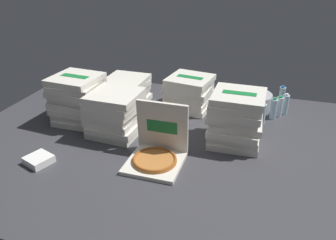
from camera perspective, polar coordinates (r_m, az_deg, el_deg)
The scene contains 16 objects.
ground_plane at distance 2.64m, azimuth -0.97°, elevation -3.80°, with size 3.20×2.40×0.02m, color #38383D.
open_pizza_box at distance 2.36m, azimuth -1.87°, elevation -5.19°, with size 0.38×0.39×0.40m.
pizza_stack_left_mid at distance 2.97m, azimuth -14.98°, elevation 3.51°, with size 0.42×0.43×0.41m.
pizza_stack_right_mid at distance 2.70m, azimuth -8.95°, elevation 1.14°, with size 0.43×0.43×0.36m.
pizza_stack_right_far at distance 2.58m, azimuth 11.45°, elevation 0.27°, with size 0.41×0.41×0.41m.
pizza_stack_center_near at distance 3.15m, azimuth 3.65°, elevation 4.69°, with size 0.44×0.44×0.31m.
pizza_stack_left_near at distance 3.29m, azimuth -7.10°, elevation 5.02°, with size 0.41×0.41×0.25m.
ice_bucket at distance 3.24m, azimuth 14.05°, elevation 3.11°, with size 0.36×0.36×0.15m, color #B7BABF.
water_bottle_0 at distance 3.15m, azimuth 18.38°, elevation 2.16°, with size 0.06×0.06×0.20m.
water_bottle_1 at distance 3.40m, azimuth 18.73°, elevation 3.88°, with size 0.06×0.06×0.20m.
water_bottle_2 at distance 3.09m, azimuth 17.48°, elevation 1.82°, with size 0.06×0.06×0.20m.
water_bottle_3 at distance 2.97m, azimuth 15.71°, elevation 1.02°, with size 0.06×0.06×0.20m.
water_bottle_4 at distance 3.22m, azimuth 19.29°, elevation 2.52°, with size 0.06×0.06×0.20m.
water_bottle_5 at distance 3.03m, azimuth 12.41°, elevation 1.95°, with size 0.06×0.06×0.20m.
water_bottle_6 at distance 3.26m, azimuth 8.86°, elevation 4.07°, with size 0.06×0.06×0.20m.
napkin_pile at distance 2.53m, azimuth -21.08°, elevation -6.33°, with size 0.16×0.16×0.05m, color white.
Camera 1 is at (0.72, -2.16, 1.33)m, focal length 35.91 mm.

